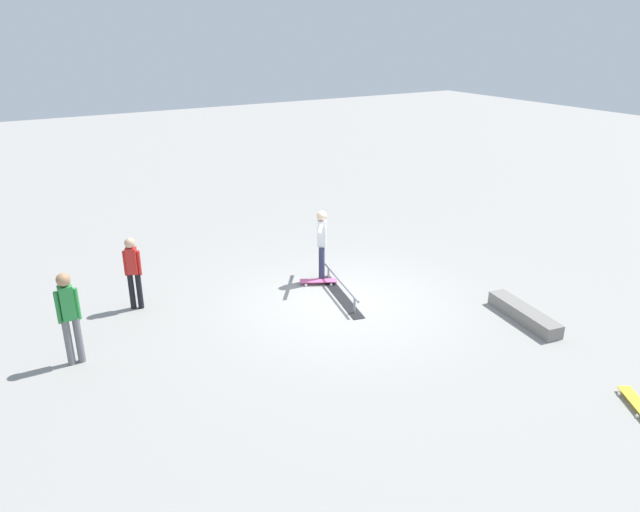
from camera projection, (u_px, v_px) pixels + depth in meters
ground_plane at (342, 303)px, 11.95m from camera, size 60.00×60.00×0.00m
grind_rail at (341, 290)px, 12.20m from camera, size 2.17×0.72×0.35m
skate_ledge at (524, 314)px, 11.22m from camera, size 1.77×0.63×0.26m
skater_main at (322, 241)px, 12.70m from camera, size 1.09×0.80×1.59m
skateboard_main at (318, 281)px, 12.80m from camera, size 0.56×0.80×0.09m
bystander_green_shirt at (69, 313)px, 9.52m from camera, size 0.22×0.36×1.62m
bystander_red_shirt at (133, 269)px, 11.45m from camera, size 0.24×0.33×1.48m
loose_skateboard_yellow at (636, 402)px, 8.71m from camera, size 0.79×0.58×0.09m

